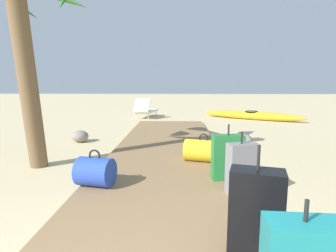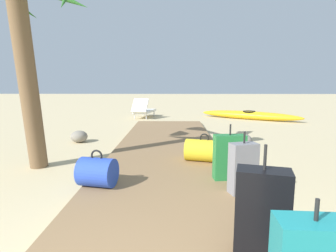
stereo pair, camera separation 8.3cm
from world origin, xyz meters
TOP-DOWN VIEW (x-y plane):
  - ground_plane at (0.00, 3.62)m, footprint 60.00×60.00m
  - boardwalk at (0.00, 4.53)m, footprint 2.17×9.05m
  - duffel_bag_blue at (-0.87, 2.83)m, footprint 0.53×0.47m
  - duffel_bag_yellow at (0.67, 4.04)m, footprint 0.72×0.53m
  - suitcase_green at (0.92, 3.14)m, footprint 0.45×0.22m
  - suitcase_black at (0.82, 1.37)m, footprint 0.46×0.33m
  - suitcase_grey at (0.99, 2.63)m, footprint 0.37×0.27m
  - palm_tree_near_left at (-2.15, 3.80)m, footprint 2.32×2.35m
  - lounge_chair at (-1.05, 10.58)m, footprint 0.90×1.62m
  - kayak at (3.12, 10.17)m, footprint 3.65×2.51m
  - rock_left_near at (-2.14, 5.88)m, footprint 0.45×0.44m
  - rock_right_mid at (1.81, 5.70)m, footprint 0.40×0.42m

SIDE VIEW (x-z plane):
  - ground_plane at x=0.00m, z-range 0.00..0.00m
  - boardwalk at x=0.00m, z-range 0.00..0.08m
  - rock_right_mid at x=1.81m, z-range 0.00..0.25m
  - rock_left_near at x=-2.14m, z-range 0.00..0.29m
  - kayak at x=3.12m, z-range 0.00..0.33m
  - duffel_bag_yellow at x=0.67m, z-range 0.03..0.52m
  - duffel_bag_blue at x=-0.87m, z-range 0.03..0.52m
  - lounge_chair at x=-1.05m, z-range -0.07..0.73m
  - suitcase_grey at x=0.99m, z-range 0.01..0.79m
  - suitcase_green at x=0.92m, z-range 0.00..0.79m
  - suitcase_black at x=0.82m, z-range -0.02..0.88m
  - palm_tree_near_left at x=-2.15m, z-range 0.88..4.45m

